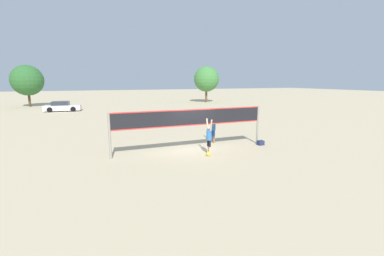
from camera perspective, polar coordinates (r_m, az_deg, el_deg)
The scene contains 9 objects.
ground_plane at distance 14.86m, azimuth 0.00°, elevation -4.98°, with size 200.00×200.00×0.00m, color #C6B28C.
volleyball_net at distance 14.50m, azimuth 0.00°, elevation 1.59°, with size 9.10×0.13×2.39m.
player_spiker at distance 13.88m, azimuth 3.80°, elevation -1.79°, with size 0.28×0.68×1.95m.
player_blocker at distance 16.51m, azimuth 4.77°, elevation 0.32°, with size 0.28×0.69×2.02m.
volleyball at distance 13.76m, azimuth 3.67°, elevation -5.77°, with size 0.23×0.23×0.23m.
gear_bag at distance 16.60m, azimuth 14.99°, elevation -3.20°, with size 0.37×0.32×0.28m.
parked_car_near at distance 37.83m, azimuth -26.88°, elevation 4.24°, with size 4.55×2.29×1.29m.
tree_left_cluster at distance 48.24m, azimuth 3.22°, elevation 10.80°, with size 4.64×4.64×6.56m.
tree_right_cluster at distance 46.91m, azimuth -32.76°, elevation 8.89°, with size 4.62×4.62×6.31m.
Camera 1 is at (-5.36, -13.28, 3.97)m, focal length 24.00 mm.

